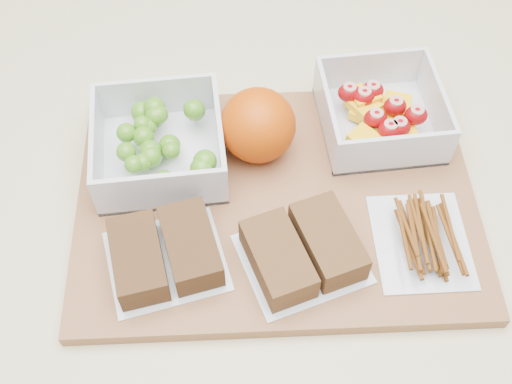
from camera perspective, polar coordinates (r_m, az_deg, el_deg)
counter at (r=1.10m, az=-0.17°, el=-13.67°), size 1.20×0.90×0.90m
cutting_board at (r=0.68m, az=1.80°, el=-0.79°), size 0.44×0.33×0.02m
grape_container at (r=0.70m, az=-8.42°, el=4.28°), size 0.14×0.14×0.06m
fruit_container at (r=0.73m, az=10.98°, el=6.83°), size 0.13×0.13×0.05m
orange at (r=0.68m, az=0.17°, el=5.95°), size 0.08×0.08×0.08m
sandwich_bag_left at (r=0.63m, az=-8.13°, el=-5.41°), size 0.13×0.12×0.03m
sandwich_bag_center at (r=0.63m, az=4.20°, el=-5.24°), size 0.14×0.13×0.04m
pretzel_bag at (r=0.66m, az=14.64°, el=-3.80°), size 0.10×0.12×0.03m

